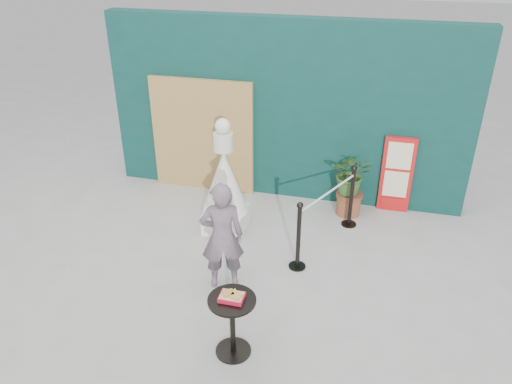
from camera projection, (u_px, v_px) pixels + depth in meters
name	position (u px, v px, depth m)	size (l,w,h in m)	color
ground	(232.00, 306.00, 6.25)	(60.00, 60.00, 0.00)	#ADAAA5
back_wall	(285.00, 111.00, 8.23)	(6.00, 0.30, 3.00)	#0B312D
bamboo_fence	(202.00, 136.00, 8.59)	(1.80, 0.08, 2.00)	tan
woman	(222.00, 237.00, 6.28)	(0.55, 0.36, 1.51)	slate
menu_board	(397.00, 175.00, 8.05)	(0.50, 0.07, 1.30)	red
statue	(225.00, 186.00, 7.50)	(0.71, 0.71, 1.82)	white
cafe_table	(232.00, 317.00, 5.36)	(0.52, 0.52, 0.75)	black
food_basket	(232.00, 296.00, 5.22)	(0.26, 0.19, 0.11)	red
planter	(351.00, 179.00, 7.96)	(0.64, 0.56, 1.09)	brown
stanchion_barrier	(327.00, 216.00, 7.22)	(0.84, 1.54, 1.03)	black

